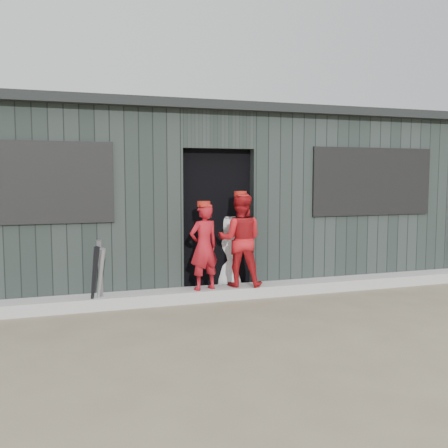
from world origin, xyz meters
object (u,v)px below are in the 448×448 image
object	(u,v)px
bat_right	(94,279)
player_red_left	(204,247)
bat_mid	(101,275)
dugout	(192,197)
player_grey_back	(228,253)
bat_left	(100,279)
player_red_right	(240,240)

from	to	relation	value
bat_right	player_red_left	world-z (taller)	player_red_left
bat_mid	bat_right	bearing A→B (deg)	-127.88
dugout	player_grey_back	bearing A→B (deg)	-81.00
bat_left	bat_mid	size ratio (longest dim) A/B	0.92
player_red_left	player_red_right	bearing A→B (deg)	172.47
bat_right	player_red_right	bearing A→B (deg)	6.46
bat_left	bat_right	distance (m)	0.08
bat_left	bat_mid	distance (m)	0.09
player_red_left	dugout	size ratio (longest dim) A/B	0.14
player_red_right	player_red_left	bearing A→B (deg)	28.68
bat_left	player_grey_back	world-z (taller)	player_grey_back
player_grey_back	bat_right	bearing A→B (deg)	11.28
bat_right	dugout	world-z (taller)	dugout
player_red_left	player_red_right	size ratio (longest dim) A/B	0.90
player_red_left	player_grey_back	xyz separation A→B (m)	(0.49, 0.48, -0.17)
bat_left	dugout	xyz separation A→B (m)	(1.62, 1.85, 0.90)
bat_left	player_grey_back	size ratio (longest dim) A/B	0.73
player_grey_back	bat_left	bearing A→B (deg)	10.93
bat_right	player_grey_back	bearing A→B (deg)	18.22
player_grey_back	dugout	xyz separation A→B (m)	(-0.20, 1.26, 0.74)
bat_right	player_red_left	xyz separation A→B (m)	(1.40, 0.15, 0.31)
player_grey_back	dugout	distance (m)	1.48
bat_left	bat_right	size ratio (longest dim) A/B	0.95
player_red_right	dugout	size ratio (longest dim) A/B	0.15
bat_mid	player_red_right	bearing A→B (deg)	3.32
bat_mid	player_grey_back	distance (m)	1.88
bat_right	bat_mid	bearing A→B (deg)	52.12
bat_right	dugout	distance (m)	2.68
bat_right	dugout	xyz separation A→B (m)	(1.69, 1.89, 0.88)
bat_mid	dugout	bearing A→B (deg)	47.93
bat_mid	player_red_left	xyz separation A→B (m)	(1.31, 0.03, 0.28)
bat_right	player_red_left	distance (m)	1.44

